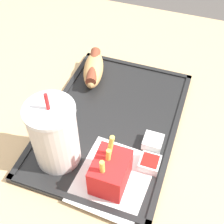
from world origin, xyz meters
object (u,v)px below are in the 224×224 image
(soda_cup, at_px, (54,135))
(hot_dog_far, at_px, (94,69))
(sauce_cup_mayo, at_px, (153,142))
(fries_carton, at_px, (110,172))
(sauce_cup_ketchup, at_px, (150,163))

(soda_cup, relative_size, hot_dog_far, 1.29)
(soda_cup, distance_m, sauce_cup_mayo, 0.21)
(fries_carton, bearing_deg, sauce_cup_ketchup, -46.21)
(soda_cup, distance_m, hot_dog_far, 0.26)
(soda_cup, bearing_deg, sauce_cup_ketchup, -77.89)
(hot_dog_far, relative_size, sauce_cup_mayo, 3.52)
(fries_carton, xyz_separation_m, sauce_cup_ketchup, (0.06, -0.06, -0.03))
(soda_cup, xyz_separation_m, sauce_cup_ketchup, (0.04, -0.18, -0.06))
(sauce_cup_mayo, distance_m, sauce_cup_ketchup, 0.05)
(fries_carton, bearing_deg, sauce_cup_mayo, -25.89)
(fries_carton, height_order, sauce_cup_mayo, fries_carton)
(fries_carton, height_order, sauce_cup_ketchup, fries_carton)
(soda_cup, height_order, sauce_cup_mayo, soda_cup)
(sauce_cup_mayo, relative_size, sauce_cup_ketchup, 1.00)
(hot_dog_far, bearing_deg, soda_cup, -174.67)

